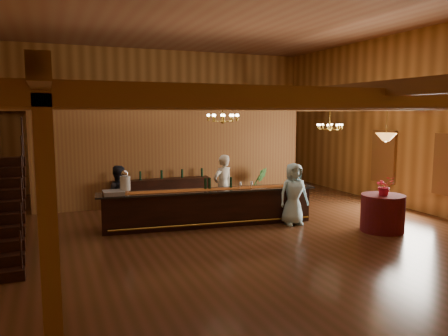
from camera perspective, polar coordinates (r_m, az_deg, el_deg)
name	(u,v)px	position (r m, az deg, el deg)	size (l,w,h in m)	color
floor	(232,226)	(11.74, 1.05, -7.58)	(14.00, 14.00, 0.00)	#472515
ceiling	(232,13)	(11.63, 1.12, 19.64)	(14.00, 14.00, 0.00)	#986742
wall_back	(165,119)	(18.00, -7.77, 6.36)	(12.00, 0.10, 5.50)	#BA863E
wall_right	(410,121)	(14.78, 23.11, 5.68)	(0.10, 14.00, 5.50)	#BA863E
beam_grid	(225,104)	(11.82, 0.11, 8.39)	(11.90, 13.90, 0.39)	brown
support_posts	(240,169)	(10.98, 2.09, -0.11)	(9.20, 10.20, 3.20)	brown
partition_wall	(177,157)	(14.56, -6.17, 1.46)	(9.00, 0.18, 3.10)	brown
window_right_back	(384,156)	(15.54, 20.15, 1.42)	(0.12, 1.05, 1.75)	white
backroom_boxes	(168,179)	(16.66, -7.33, -1.37)	(4.10, 0.60, 1.10)	black
tasting_bar	(209,207)	(11.70, -1.93, -5.16)	(5.88, 1.37, 0.98)	black
beverage_dispenser	(125,182)	(11.29, -12.79, -1.83)	(0.26, 0.26, 0.60)	silver
glass_rack_tray	(113,193)	(11.23, -14.26, -3.15)	(0.50, 0.50, 0.10)	gray
raffle_drum	(295,180)	(12.34, 9.27, -1.50)	(0.34, 0.24, 0.30)	#9E682A
bar_bottle_0	(205,184)	(11.67, -2.44, -2.05)	(0.07, 0.07, 0.30)	black
bar_bottle_1	(210,183)	(11.69, -1.90, -2.02)	(0.07, 0.07, 0.30)	black
bar_bottle_2	(231,182)	(11.85, 0.90, -1.90)	(0.07, 0.07, 0.30)	black
backbar_shelf	(162,192)	(14.29, -8.11, -3.16)	(3.15, 0.49, 0.89)	black
round_table	(382,213)	(11.87, 20.00, -5.54)	(1.08, 1.08, 0.94)	#481109
chandelier_left	(223,118)	(10.98, -0.16, 6.60)	(0.80, 0.80, 0.47)	#A47E2B
chandelier_right	(330,126)	(14.48, 13.63, 5.31)	(0.80, 0.80, 0.79)	#A47E2B
pendant_lamp	(386,137)	(11.61, 20.41, 3.82)	(0.52, 0.52, 0.90)	#A47E2B
bartender	(223,186)	(12.48, -0.15, -2.42)	(0.66, 0.44, 1.82)	silver
staff_second	(118,196)	(11.90, -13.72, -3.57)	(0.79, 0.62, 1.63)	black
guest	(294,194)	(11.87, 9.09, -3.37)	(0.82, 0.53, 1.68)	#A9DDEB
floor_plant	(259,184)	(15.15, 4.57, -2.05)	(0.62, 0.50, 1.13)	#2F6328
table_flowers	(384,186)	(11.62, 20.21, -2.23)	(0.44, 0.38, 0.49)	red
table_vase	(384,188)	(11.93, 20.14, -2.45)	(0.15, 0.15, 0.30)	#A47E2B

